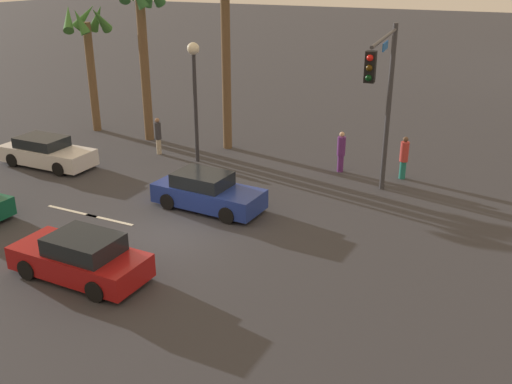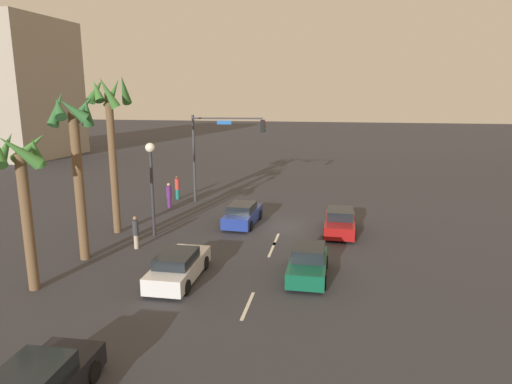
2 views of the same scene
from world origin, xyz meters
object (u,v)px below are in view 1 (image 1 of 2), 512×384
at_px(pedestrian_1, 404,157).
at_px(palm_tree_1, 225,10).
at_px(car_2, 81,258).
at_px(pedestrian_2, 341,151).
at_px(car_1, 47,153).
at_px(palm_tree_0, 143,25).
at_px(palm_tree_2, 88,39).
at_px(traffic_signal, 384,89).
at_px(streetlamp, 194,79).
at_px(pedestrian_0, 158,135).
at_px(car_3, 207,192).

height_order(pedestrian_1, palm_tree_1, palm_tree_1).
distance_m(car_2, pedestrian_2, 13.22).
xyz_separation_m(car_1, car_2, (8.65, -7.30, 0.02)).
xyz_separation_m(palm_tree_0, palm_tree_2, (-3.86, 0.16, -0.88)).
bearing_deg(car_2, palm_tree_1, 99.97).
height_order(palm_tree_1, palm_tree_2, palm_tree_1).
xyz_separation_m(car_2, palm_tree_2, (-10.75, 13.23, 4.44)).
bearing_deg(traffic_signal, streetlamp, 170.44).
height_order(traffic_signal, palm_tree_0, palm_tree_0).
bearing_deg(pedestrian_2, palm_tree_1, 171.82).
relative_size(pedestrian_0, palm_tree_0, 0.22).
distance_m(streetlamp, palm_tree_2, 8.47).
xyz_separation_m(traffic_signal, pedestrian_2, (-2.47, 3.13, -3.63)).
height_order(streetlamp, pedestrian_0, streetlamp).
height_order(pedestrian_1, pedestrian_2, pedestrian_1).
xyz_separation_m(car_1, traffic_signal, (15.13, 2.16, 3.98)).
xyz_separation_m(pedestrian_1, palm_tree_2, (-17.53, 0.30, 4.08)).
bearing_deg(car_1, pedestrian_1, 20.07).
relative_size(car_1, traffic_signal, 0.68).
xyz_separation_m(car_1, pedestrian_0, (3.68, 3.79, 0.34)).
xyz_separation_m(car_3, palm_tree_0, (-7.60, 6.82, 5.32)).
relative_size(car_2, traffic_signal, 0.64).
relative_size(car_3, pedestrian_2, 2.34).
bearing_deg(palm_tree_1, car_2, -80.03).
bearing_deg(palm_tree_0, car_3, -41.88).
relative_size(pedestrian_0, palm_tree_2, 0.26).
height_order(car_2, car_3, car_2).
relative_size(car_1, pedestrian_2, 2.45).
distance_m(car_2, streetlamp, 11.79).
height_order(palm_tree_0, palm_tree_1, palm_tree_1).
xyz_separation_m(streetlamp, palm_tree_0, (-4.23, 2.07, 2.00)).
height_order(car_3, pedestrian_1, pedestrian_1).
height_order(car_3, traffic_signal, traffic_signal).
bearing_deg(palm_tree_0, pedestrian_2, -2.54).
relative_size(traffic_signal, pedestrian_0, 3.68).
height_order(streetlamp, palm_tree_0, palm_tree_0).
xyz_separation_m(car_2, pedestrian_1, (6.78, 12.93, 0.36)).
bearing_deg(pedestrian_0, palm_tree_0, 134.03).
bearing_deg(palm_tree_1, car_3, -66.95).
relative_size(car_3, traffic_signal, 0.65).
xyz_separation_m(traffic_signal, palm_tree_1, (-8.86, 4.05, 2.22)).
distance_m(car_3, palm_tree_1, 10.01).
distance_m(car_1, palm_tree_1, 10.79).
relative_size(car_2, pedestrian_1, 2.26).
height_order(traffic_signal, streetlamp, traffic_signal).
bearing_deg(car_1, car_3, -6.35).
bearing_deg(palm_tree_0, palm_tree_2, 177.67).
height_order(car_1, pedestrian_1, pedestrian_1).
xyz_separation_m(streetlamp, pedestrian_0, (-2.31, 0.09, -2.99)).
bearing_deg(car_2, pedestrian_0, 114.15).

